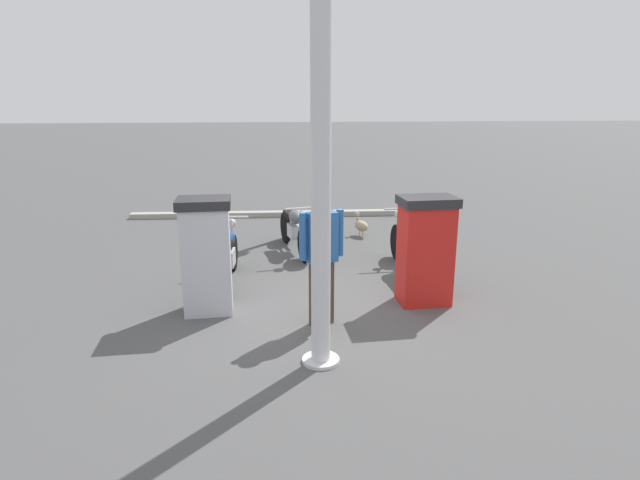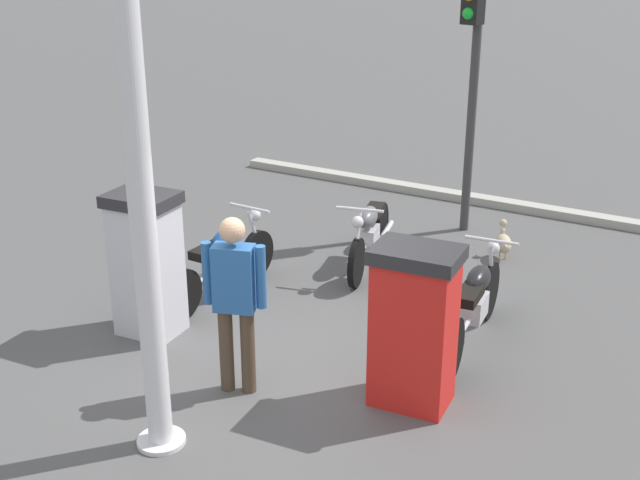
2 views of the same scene
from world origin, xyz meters
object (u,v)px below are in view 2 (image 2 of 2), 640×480
object	(u,v)px
fuel_pump_near	(414,326)
canopy_support_pole	(142,208)
wandering_duck	(504,242)
motorcycle_far_pump	(223,260)
roadside_traffic_light	(473,55)
attendant_person	(235,294)
motorcycle_near_pump	(474,303)
motorcycle_extra	(369,232)
fuel_pump_far	(147,263)

from	to	relation	value
fuel_pump_near	canopy_support_pole	bearing A→B (deg)	134.03
fuel_pump_near	wandering_duck	size ratio (longest dim) A/B	3.07
fuel_pump_near	motorcycle_far_pump	bearing A→B (deg)	68.38
fuel_pump_near	roadside_traffic_light	distance (m)	4.77
attendant_person	roadside_traffic_light	world-z (taller)	roadside_traffic_light
motorcycle_far_pump	roadside_traffic_light	world-z (taller)	roadside_traffic_light
motorcycle_near_pump	motorcycle_extra	xyz separation A→B (m)	(1.37, 1.76, -0.03)
fuel_pump_far	motorcycle_near_pump	bearing A→B (deg)	-67.65
motorcycle_far_pump	attendant_person	xyz separation A→B (m)	(-1.62, -1.25, 0.52)
attendant_person	canopy_support_pole	size ratio (longest dim) A/B	0.40
wandering_duck	motorcycle_extra	bearing A→B (deg)	124.89
roadside_traffic_light	fuel_pump_far	bearing A→B (deg)	156.25
attendant_person	fuel_pump_near	bearing A→B (deg)	-69.42
motorcycle_near_pump	fuel_pump_far	bearing A→B (deg)	112.35
roadside_traffic_light	wandering_duck	bearing A→B (deg)	-132.95
wandering_duck	roadside_traffic_light	xyz separation A→B (m)	(0.74, 0.79, 2.19)
motorcycle_extra	wandering_duck	xyz separation A→B (m)	(0.99, -1.42, -0.22)
motorcycle_extra	canopy_support_pole	bearing A→B (deg)	-179.78
motorcycle_near_pump	roadside_traffic_light	size ratio (longest dim) A/B	0.59
fuel_pump_far	wandering_duck	distance (m)	4.55
wandering_duck	canopy_support_pole	xyz separation A→B (m)	(-5.15, 1.40, 1.81)
roadside_traffic_light	motorcycle_near_pump	bearing A→B (deg)	-159.85
wandering_duck	motorcycle_far_pump	bearing A→B (deg)	135.16
canopy_support_pole	wandering_duck	bearing A→B (deg)	-15.23
fuel_pump_far	motorcycle_far_pump	world-z (taller)	fuel_pump_far
attendant_person	motorcycle_extra	bearing A→B (deg)	2.43
fuel_pump_far	wandering_duck	world-z (taller)	fuel_pump_far
fuel_pump_near	motorcycle_extra	xyz separation A→B (m)	(2.63, 1.60, -0.30)
motorcycle_far_pump	fuel_pump_far	bearing A→B (deg)	170.47
fuel_pump_near	wandering_duck	xyz separation A→B (m)	(3.62, 0.18, -0.52)
attendant_person	roadside_traffic_light	bearing A→B (deg)	-5.69
fuel_pump_near	fuel_pump_far	distance (m)	2.89
fuel_pump_near	wandering_duck	bearing A→B (deg)	2.87
motorcycle_far_pump	fuel_pump_near	bearing A→B (deg)	-111.62
fuel_pump_near	motorcycle_far_pump	xyz separation A→B (m)	(1.07, 2.71, -0.31)
fuel_pump_far	motorcycle_extra	bearing A→B (deg)	-26.18
motorcycle_far_pump	motorcycle_extra	size ratio (longest dim) A/B	1.02
motorcycle_near_pump	motorcycle_far_pump	bearing A→B (deg)	93.61
fuel_pump_far	motorcycle_far_pump	bearing A→B (deg)	-9.53
wandering_duck	canopy_support_pole	world-z (taller)	canopy_support_pole
fuel_pump_far	attendant_person	xyz separation A→B (m)	(-0.55, -1.43, 0.19)
fuel_pump_near	roadside_traffic_light	size ratio (longest dim) A/B	0.42
fuel_pump_near	attendant_person	bearing A→B (deg)	110.58
fuel_pump_near	fuel_pump_far	size ratio (longest dim) A/B	0.97
fuel_pump_near	wandering_duck	distance (m)	3.66
motorcycle_near_pump	roadside_traffic_light	world-z (taller)	roadside_traffic_light
motorcycle_far_pump	roadside_traffic_light	xyz separation A→B (m)	(3.28, -1.74, 1.98)
fuel_pump_far	roadside_traffic_light	distance (m)	5.04
fuel_pump_near	canopy_support_pole	distance (m)	2.55
motorcycle_extra	attendant_person	xyz separation A→B (m)	(-3.18, -0.13, 0.51)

